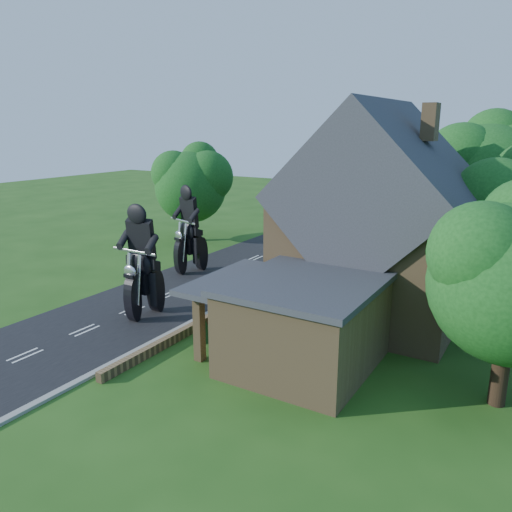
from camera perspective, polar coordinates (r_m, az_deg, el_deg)
The scene contains 17 objects.
ground at distance 26.11m, azimuth -13.95°, elevation -6.05°, with size 120.00×120.00×0.00m, color #204A14.
road at distance 26.11m, azimuth -13.95°, elevation -6.03°, with size 7.00×80.00×0.02m, color black.
kerb at distance 23.77m, azimuth -7.67°, elevation -7.68°, with size 0.30×80.00×0.12m, color gray.
garden_wall at distance 27.19m, azimuth 0.03°, elevation -4.30°, with size 0.30×22.00×0.40m, color olive.
house at distance 24.52m, azimuth 13.76°, elevation 3.19°, with size 9.54×8.64×10.24m.
annex at distance 19.37m, azimuth 5.24°, elevation -7.48°, with size 7.05×5.94×3.44m.
tree_behind_house at distance 33.41m, azimuth 25.54°, elevation 8.44°, with size 7.81×7.20×10.08m.
tree_behind_left at distance 35.54m, azimuth 15.89°, elevation 8.79°, with size 6.94×6.40×9.16m.
tree_far_road at distance 39.81m, azimuth -6.97°, elevation 8.52°, with size 6.08×5.60×7.84m.
shrub_a at distance 21.91m, azimuth -5.96°, elevation -8.23°, with size 0.90×0.90×1.10m, color #113618.
shrub_b at distance 23.79m, azimuth -2.31°, elevation -6.26°, with size 0.90×0.90×1.10m, color #113618.
shrub_c at distance 25.78m, azimuth 0.77°, elevation -4.56°, with size 0.90×0.90×1.10m, color #113618.
shrub_d at distance 29.99m, azimuth 5.64°, elevation -1.84°, with size 0.90×0.90×1.10m, color #113618.
shrub_e at distance 32.18m, azimuth 7.59°, elevation -0.75°, with size 0.90×0.90×1.10m, color #113618.
shrub_f at distance 34.41m, azimuth 9.28°, elevation 0.20°, with size 0.90×0.90×1.10m, color #113618.
motorcycle_lead at distance 24.90m, azimuth -12.58°, elevation -4.95°, with size 0.45×1.79×1.67m, color black, non-canonical shape.
motorcycle_follow at distance 31.82m, azimuth -7.45°, elevation -0.40°, with size 0.45×1.79×1.66m, color black, non-canonical shape.
Camera 1 is at (17.66, -16.96, 9.07)m, focal length 35.00 mm.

